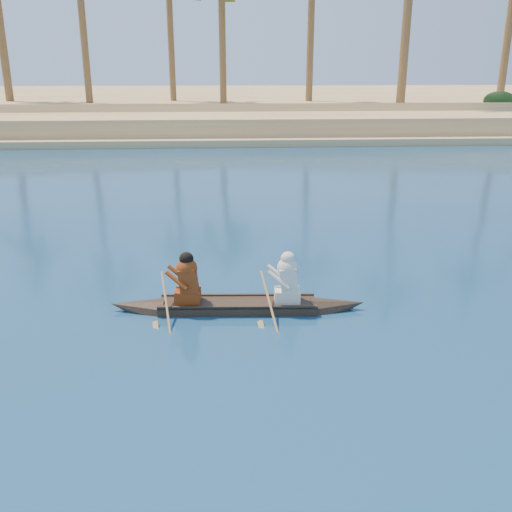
{
  "coord_description": "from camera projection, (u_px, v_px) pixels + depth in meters",
  "views": [
    {
      "loc": [
        7.75,
        -6.97,
        3.99
      ],
      "look_at": [
        8.37,
        2.82,
        0.68
      ],
      "focal_mm": 40.0,
      "sensor_mm": 36.0,
      "label": 1
    }
  ],
  "objects": [
    {
      "name": "sandy_embankment",
      "position": [
        133.0,
        105.0,
        51.58
      ],
      "size": [
        150.0,
        51.0,
        1.5
      ],
      "color": "#DCC47C",
      "rests_on": "ground"
    },
    {
      "name": "palm_grove",
      "position": [
        100.0,
        1.0,
        37.95
      ],
      "size": [
        110.0,
        14.0,
        16.0
      ],
      "primitive_type": null,
      "color": "#3C581F",
      "rests_on": "ground"
    },
    {
      "name": "shrub_cluster",
      "position": [
        99.0,
        110.0,
        36.81
      ],
      "size": [
        100.0,
        6.0,
        2.4
      ],
      "primitive_type": null,
      "color": "#1B3914",
      "rests_on": "ground"
    },
    {
      "name": "canoe",
      "position": [
        238.0,
        298.0,
        9.68
      ],
      "size": [
        4.37,
        0.79,
        1.2
      ],
      "rotation": [
        0.0,
        0.0,
        -0.05
      ],
      "color": "#352A1D",
      "rests_on": "ground"
    }
  ]
}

